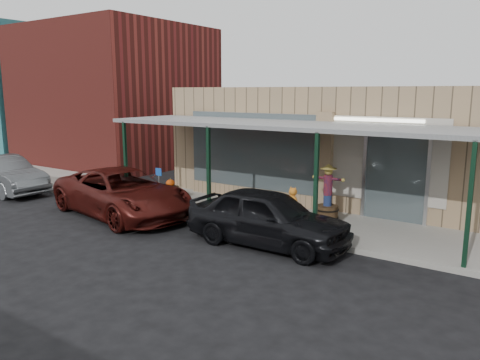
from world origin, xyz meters
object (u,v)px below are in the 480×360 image
Objects in this scene: barrel_pumpkin at (171,191)px; car_maroon at (122,193)px; handicap_sign at (159,181)px; parked_sedan at (268,217)px; car_grey at (3,175)px; barrel_scarecrow at (327,201)px.

car_maroon is at bearing -87.50° from barrel_pumpkin.
handicap_sign is 0.23× the size of car_maroon.
barrel_pumpkin is 6.08m from parked_sedan.
barrel_scarecrow is at bearing -74.09° from car_grey.
car_maroon is (-6.01, -2.82, 0.03)m from barrel_scarecrow.
parked_sedan is 12.21m from car_grey.
parked_sedan reaches higher than car_grey.
barrel_scarecrow is 13.08m from car_grey.
barrel_pumpkin is 0.61× the size of handicap_sign.
barrel_pumpkin is (-6.12, -0.41, -0.33)m from barrel_scarecrow.
barrel_pumpkin is at bearing 110.40° from handicap_sign.
barrel_scarecrow reaches higher than barrel_pumpkin.
parked_sedan is 1.00× the size of car_grey.
handicap_sign is at bearing -68.34° from barrel_pumpkin.
handicap_sign is 1.45m from car_maroon.
parked_sedan is at bearing -15.15° from handicap_sign.
barrel_pumpkin is 2.44m from car_maroon.
barrel_scarecrow is 2.75m from parked_sedan.
barrel_scarecrow is 6.64m from car_maroon.
handicap_sign is at bearing -1.14° from car_maroon.
car_grey is at bearing -160.05° from barrel_scarecrow.
car_grey is (-6.58, -2.72, 0.33)m from barrel_pumpkin.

